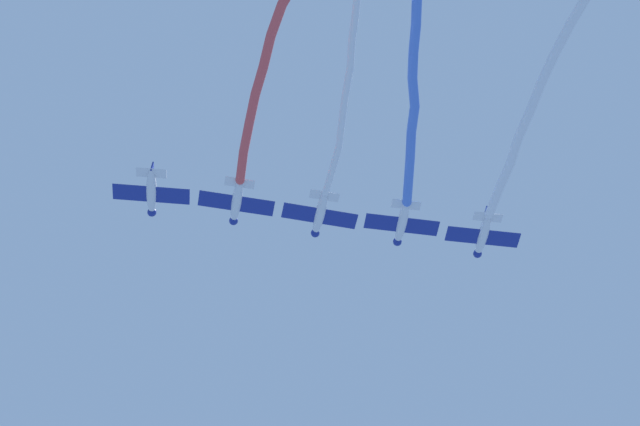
{
  "coord_description": "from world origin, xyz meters",
  "views": [
    {
      "loc": [
        39.46,
        24.71,
        7.15
      ],
      "look_at": [
        -4.43,
        -5.7,
        81.03
      ],
      "focal_mm": 51.74,
      "sensor_mm": 36.0,
      "label": 1
    }
  ],
  "objects_px": {
    "airplane_slot": "(237,202)",
    "airplane_trail": "(152,193)",
    "airplane_lead": "(483,236)",
    "airplane_right_wing": "(320,215)",
    "airplane_left_wing": "(402,223)"
  },
  "relations": [
    {
      "from": "airplane_lead",
      "to": "airplane_left_wing",
      "type": "bearing_deg",
      "value": 91.88
    },
    {
      "from": "airplane_trail",
      "to": "airplane_lead",
      "type": "bearing_deg",
      "value": -86.22
    },
    {
      "from": "airplane_left_wing",
      "to": "airplane_right_wing",
      "type": "distance_m",
      "value": 8.32
    },
    {
      "from": "airplane_left_wing",
      "to": "airplane_trail",
      "type": "relative_size",
      "value": 0.97
    },
    {
      "from": "airplane_right_wing",
      "to": "airplane_trail",
      "type": "height_order",
      "value": "same"
    },
    {
      "from": "airplane_lead",
      "to": "airplane_right_wing",
      "type": "height_order",
      "value": "same"
    },
    {
      "from": "airplane_right_wing",
      "to": "airplane_trail",
      "type": "distance_m",
      "value": 16.6
    },
    {
      "from": "airplane_left_wing",
      "to": "airplane_trail",
      "type": "xyz_separation_m",
      "value": [
        17.24,
        -17.98,
        -0.3
      ]
    },
    {
      "from": "airplane_lead",
      "to": "airplane_trail",
      "type": "xyz_separation_m",
      "value": [
        22.98,
        -23.98,
        0.0
      ]
    },
    {
      "from": "airplane_left_wing",
      "to": "airplane_right_wing",
      "type": "bearing_deg",
      "value": 91.07
    },
    {
      "from": "airplane_left_wing",
      "to": "airplane_trail",
      "type": "height_order",
      "value": "airplane_left_wing"
    },
    {
      "from": "airplane_slot",
      "to": "airplane_trail",
      "type": "relative_size",
      "value": 0.95
    },
    {
      "from": "airplane_lead",
      "to": "airplane_right_wing",
      "type": "xyz_separation_m",
      "value": [
        11.5,
        -12.0,
        0.0
      ]
    },
    {
      "from": "airplane_left_wing",
      "to": "airplane_right_wing",
      "type": "relative_size",
      "value": 1.01
    },
    {
      "from": "airplane_lead",
      "to": "airplane_slot",
      "type": "xyz_separation_m",
      "value": [
        17.24,
        -17.99,
        0.3
      ]
    }
  ]
}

